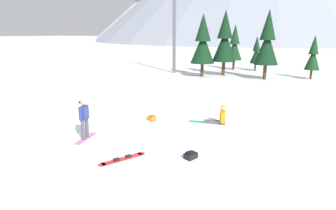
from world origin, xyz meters
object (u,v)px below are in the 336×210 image
at_px(pine_tree_broad, 235,45).
at_px(snowboarder_foreground, 84,118).
at_px(pine_tree_slender, 203,43).
at_px(pine_tree_twin, 256,52).
at_px(loose_snowboard_near_right, 122,159).
at_px(backpack_orange, 152,118).
at_px(snowboarder_midground, 219,117).
at_px(pine_tree_leaning, 225,40).
at_px(ski_lift_tower, 174,17).
at_px(backpack_black, 191,155).
at_px(pine_tree_short, 313,55).
at_px(pine_tree_young, 267,42).

bearing_deg(pine_tree_broad, snowboarder_foreground, -91.46).
bearing_deg(pine_tree_slender, pine_tree_twin, 59.43).
xyz_separation_m(loose_snowboard_near_right, pine_tree_twin, (0.69, 27.88, 2.20)).
bearing_deg(backpack_orange, snowboarder_midground, 15.26).
distance_m(loose_snowboard_near_right, pine_tree_leaning, 22.79).
xyz_separation_m(snowboarder_foreground, ski_lift_tower, (-4.91, 21.05, 5.23)).
xyz_separation_m(backpack_black, backpack_orange, (-3.42, 3.54, 0.01)).
bearing_deg(pine_tree_slender, pine_tree_leaning, 46.65).
relative_size(pine_tree_twin, pine_tree_short, 0.96).
height_order(snowboarder_foreground, snowboarder_midground, snowboarder_foreground).
bearing_deg(snowboarder_foreground, pine_tree_broad, 88.54).
relative_size(loose_snowboard_near_right, pine_tree_leaning, 0.26).
distance_m(pine_tree_short, pine_tree_young, 4.72).
height_order(snowboarder_foreground, pine_tree_young, pine_tree_young).
distance_m(snowboarder_foreground, ski_lift_tower, 22.24).
height_order(snowboarder_midground, loose_snowboard_near_right, snowboarder_midground).
bearing_deg(ski_lift_tower, pine_tree_slender, -22.92).
bearing_deg(pine_tree_short, pine_tree_twin, 141.75).
bearing_deg(loose_snowboard_near_right, pine_tree_twin, 88.58).
height_order(pine_tree_broad, pine_tree_young, pine_tree_young).
xyz_separation_m(backpack_orange, ski_lift_tower, (-6.27, 17.55, 6.00)).
xyz_separation_m(backpack_orange, pine_tree_young, (3.72, 16.67, 3.46)).
distance_m(pine_tree_broad, ski_lift_tower, 8.51).
bearing_deg(snowboarder_foreground, pine_tree_twin, 83.04).
bearing_deg(pine_tree_young, snowboarder_foreground, -104.10).
distance_m(pine_tree_twin, pine_tree_leaning, 6.20).
xyz_separation_m(snowboarder_foreground, snowboarder_midground, (4.64, 4.40, -0.57)).
bearing_deg(pine_tree_twin, pine_tree_leaning, -115.11).
height_order(snowboarder_foreground, pine_tree_broad, pine_tree_broad).
bearing_deg(ski_lift_tower, snowboarder_midground, -60.17).
bearing_deg(pine_tree_slender, snowboarder_midground, -69.21).
height_order(snowboarder_foreground, pine_tree_leaning, pine_tree_leaning).
bearing_deg(snowboarder_midground, pine_tree_leaning, 103.07).
xyz_separation_m(pine_tree_twin, pine_tree_slender, (-4.34, -7.34, 1.23)).
xyz_separation_m(pine_tree_broad, ski_lift_tower, (-5.59, -5.58, 3.16)).
relative_size(pine_tree_twin, ski_lift_tower, 0.38).
bearing_deg(ski_lift_tower, pine_tree_young, -5.00).
bearing_deg(pine_tree_twin, ski_lift_tower, -145.05).
distance_m(pine_tree_leaning, ski_lift_tower, 6.14).
relative_size(backpack_orange, pine_tree_broad, 0.10).
height_order(snowboarder_foreground, pine_tree_twin, pine_tree_twin).
bearing_deg(pine_tree_leaning, backpack_orange, -87.94).
distance_m(backpack_black, pine_tree_broad, 27.13).
relative_size(backpack_black, pine_tree_twin, 0.13).
distance_m(pine_tree_leaning, pine_tree_young, 4.50).
distance_m(backpack_black, pine_tree_short, 22.68).
bearing_deg(pine_tree_slender, pine_tree_broad, 76.37).
bearing_deg(pine_tree_young, backpack_orange, -102.56).
xyz_separation_m(snowboarder_midground, pine_tree_twin, (-1.37, 22.37, 1.89)).
height_order(loose_snowboard_near_right, backpack_orange, backpack_orange).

